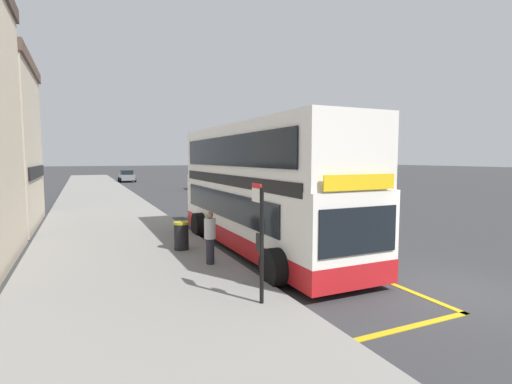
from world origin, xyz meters
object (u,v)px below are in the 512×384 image
bus_stop_sign (260,233)px  litter_bin (181,236)px  double_decker_bus (260,192)px  pedestrian_waiting_near_sign (210,236)px  parked_car_teal_distant (202,182)px  parked_car_grey_far (127,176)px  parked_car_black_behind (293,195)px

bus_stop_sign → litter_bin: 5.56m
double_decker_bus → pedestrian_waiting_near_sign: bearing=-145.8°
parked_car_teal_distant → parked_car_grey_far: bearing=109.9°
parked_car_grey_far → pedestrian_waiting_near_sign: pedestrian_waiting_near_sign is taller
double_decker_bus → bus_stop_sign: size_ratio=4.18×
bus_stop_sign → parked_car_black_behind: 17.80m
double_decker_bus → litter_bin: 3.12m
pedestrian_waiting_near_sign → parked_car_black_behind: bearing=50.7°
double_decker_bus → parked_car_black_behind: (7.21, 10.10, -1.26)m
parked_car_grey_far → pedestrian_waiting_near_sign: size_ratio=2.68×
double_decker_bus → litter_bin: bearing=169.3°
parked_car_black_behind → parked_car_grey_far: bearing=-74.3°
litter_bin → parked_car_grey_far: bearing=86.5°
bus_stop_sign → parked_car_black_behind: size_ratio=0.61×
double_decker_bus → litter_bin: (-2.72, 0.51, -1.44)m
double_decker_bus → parked_car_grey_far: bearing=90.2°
parked_car_black_behind → pedestrian_waiting_near_sign: bearing=53.5°
bus_stop_sign → pedestrian_waiting_near_sign: bearing=91.2°
double_decker_bus → pedestrian_waiting_near_sign: size_ratio=6.88×
double_decker_bus → parked_car_black_behind: bearing=54.5°
parked_car_black_behind → parked_car_grey_far: (-7.39, 32.38, 0.00)m
bus_stop_sign → litter_bin: bus_stop_sign is taller
double_decker_bus → parked_car_black_behind: size_ratio=2.56×
pedestrian_waiting_near_sign → litter_bin: 2.18m
bus_stop_sign → parked_car_grey_far: (2.11, 47.41, -0.87)m
parked_car_grey_far → bus_stop_sign: bearing=-89.7°
bus_stop_sign → parked_car_black_behind: bus_stop_sign is taller
parked_car_black_behind → pedestrian_waiting_near_sign: 15.12m
bus_stop_sign → pedestrian_waiting_near_sign: size_ratio=1.65×
parked_car_teal_distant → parked_car_grey_far: size_ratio=1.00×
double_decker_bus → parked_car_teal_distant: (5.44, 25.67, -1.26)m
parked_car_teal_distant → pedestrian_waiting_near_sign: 28.37m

